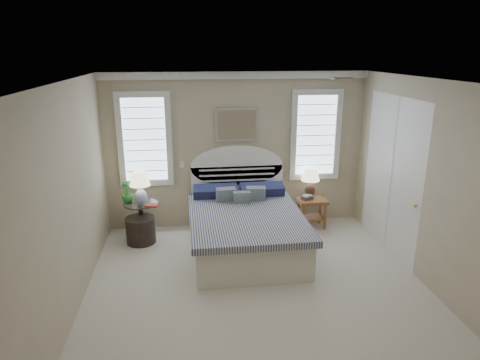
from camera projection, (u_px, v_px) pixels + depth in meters
name	position (u px, v px, depth m)	size (l,w,h in m)	color
floor	(261.00, 298.00, 5.47)	(4.50, 5.00, 0.01)	beige
ceiling	(264.00, 82.00, 4.68)	(4.50, 5.00, 0.01)	silver
wall_back	(236.00, 151.00, 7.44)	(4.50, 0.02, 2.70)	#BDAD8E
wall_left	(65.00, 207.00, 4.79)	(0.02, 5.00, 2.70)	#BDAD8E
wall_right	(439.00, 191.00, 5.35)	(0.02, 5.00, 2.70)	#BDAD8E
crown_molding	(237.00, 75.00, 7.03)	(4.50, 0.08, 0.12)	silver
hvac_vent	(343.00, 79.00, 5.59)	(0.30, 0.20, 0.02)	#B2B2B2
switch_plate	(182.00, 164.00, 7.37)	(0.08, 0.01, 0.12)	silver
window_left	(145.00, 140.00, 7.16)	(0.90, 0.06, 1.60)	silver
window_right	(315.00, 135.00, 7.52)	(0.90, 0.06, 1.60)	silver
painting	(237.00, 125.00, 7.27)	(0.74, 0.04, 0.58)	silver
closet_door	(391.00, 175.00, 6.53)	(0.02, 1.80, 2.40)	silver
bed	(245.00, 226.00, 6.74)	(1.72, 2.28, 1.47)	beige
side_table_left	(141.00, 217.00, 7.09)	(0.56, 0.56, 0.63)	black
nightstand_right	(312.00, 207.00, 7.55)	(0.50, 0.40, 0.53)	brown
floor_pot	(141.00, 230.00, 6.99)	(0.47, 0.47, 0.43)	black
lamp_left	(140.00, 184.00, 6.90)	(0.35, 0.35, 0.54)	white
lamp_right	(310.00, 179.00, 7.54)	(0.41, 0.41, 0.53)	black
potted_plant	(127.00, 193.00, 6.97)	(0.20, 0.20, 0.36)	#316C2B
books_left	(152.00, 205.00, 6.87)	(0.22, 0.17, 0.03)	#9B3226
books_right	(307.00, 197.00, 7.48)	(0.22, 0.19, 0.08)	#9B3226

